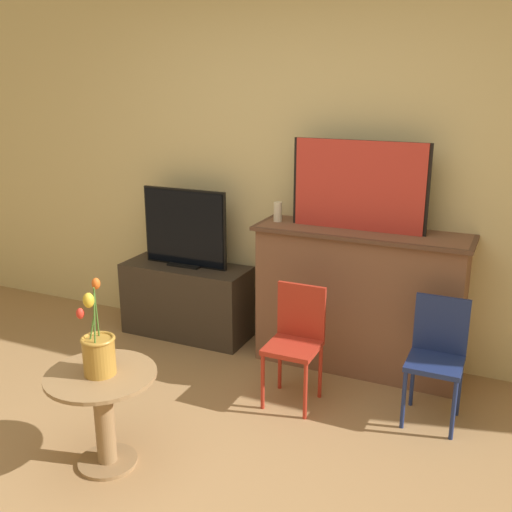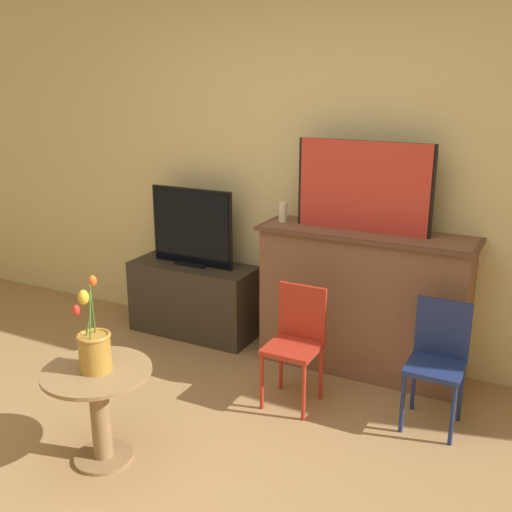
# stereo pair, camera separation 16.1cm
# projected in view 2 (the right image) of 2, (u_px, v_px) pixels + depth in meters

# --- Properties ---
(wall_back) EXTENTS (8.00, 0.06, 2.70)m
(wall_back) POSITION_uv_depth(u_px,v_px,m) (318.00, 162.00, 4.09)
(wall_back) COLOR beige
(wall_back) RESTS_ON ground
(fireplace_mantel) EXTENTS (1.40, 0.42, 0.96)m
(fireplace_mantel) POSITION_uv_depth(u_px,v_px,m) (363.00, 300.00, 3.96)
(fireplace_mantel) COLOR brown
(fireplace_mantel) RESTS_ON ground
(painting) EXTENTS (0.88, 0.03, 0.57)m
(painting) POSITION_uv_depth(u_px,v_px,m) (363.00, 187.00, 3.76)
(painting) COLOR black
(painting) RESTS_ON fireplace_mantel
(mantel_candle) EXTENTS (0.06, 0.06, 0.13)m
(mantel_candle) POSITION_uv_depth(u_px,v_px,m) (283.00, 212.00, 4.06)
(mantel_candle) COLOR silver
(mantel_candle) RESTS_ON fireplace_mantel
(tv_stand) EXTENTS (0.97, 0.38, 0.55)m
(tv_stand) POSITION_uv_depth(u_px,v_px,m) (194.00, 299.00, 4.58)
(tv_stand) COLOR #382D23
(tv_stand) RESTS_ON ground
(tv_monitor) EXTENTS (0.67, 0.12, 0.58)m
(tv_monitor) POSITION_uv_depth(u_px,v_px,m) (192.00, 228.00, 4.43)
(tv_monitor) COLOR black
(tv_monitor) RESTS_ON tv_stand
(chair_red) EXTENTS (0.30, 0.30, 0.72)m
(chair_red) POSITION_uv_depth(u_px,v_px,m) (296.00, 337.00, 3.58)
(chair_red) COLOR #B22D1E
(chair_red) RESTS_ON ground
(chair_blue) EXTENTS (0.30, 0.30, 0.72)m
(chair_blue) POSITION_uv_depth(u_px,v_px,m) (438.00, 355.00, 3.35)
(chair_blue) COLOR navy
(chair_blue) RESTS_ON ground
(side_table) EXTENTS (0.55, 0.55, 0.51)m
(side_table) POSITION_uv_depth(u_px,v_px,m) (99.00, 402.00, 3.03)
(side_table) COLOR #99754C
(side_table) RESTS_ON ground
(vase_tulips) EXTENTS (0.17, 0.19, 0.47)m
(vase_tulips) POSITION_uv_depth(u_px,v_px,m) (94.00, 347.00, 2.94)
(vase_tulips) COLOR #B78433
(vase_tulips) RESTS_ON side_table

